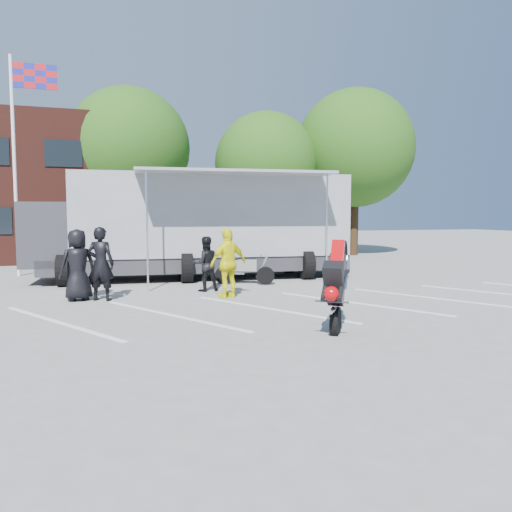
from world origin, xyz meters
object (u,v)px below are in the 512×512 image
transporter_truck (199,278)px  spectator_leather_a (78,265)px  tree_left (129,149)px  spectator_hivis (228,263)px  stunt_bike_rider (340,327)px  tree_right (355,149)px  spectator_leather_c (205,264)px  tree_mid (266,164)px  parked_motorcycle (245,284)px  spectator_leather_b (101,264)px  flagpole (21,138)px

transporter_truck → spectator_leather_a: (-3.99, -3.58, 0.95)m
tree_left → spectator_hivis: tree_left is taller
tree_left → stunt_bike_rider: size_ratio=4.37×
tree_right → spectator_leather_c: bearing=-136.2°
tree_mid → parked_motorcycle: bearing=-113.1°
tree_left → tree_mid: size_ratio=1.13×
tree_mid → spectator_leather_b: tree_mid is taller
tree_mid → transporter_truck: bearing=-124.3°
spectator_leather_b → spectator_leather_c: spectator_leather_b is taller
tree_mid → spectator_hivis: size_ratio=4.02×
spectator_leather_b → spectator_leather_c: (2.98, 0.73, -0.17)m
stunt_bike_rider → spectator_hivis: spectator_hivis is taller
flagpole → tree_mid: bearing=24.0°
tree_mid → tree_left: bearing=171.9°
spectator_leather_b → spectator_leather_a: bearing=8.1°
spectator_leather_a → spectator_leather_b: 0.61m
spectator_hivis → tree_mid: bearing=-132.9°
parked_motorcycle → tree_right: bearing=-21.3°
spectator_leather_c → spectator_hivis: 1.39m
tree_right → spectator_leather_a: 18.55m
parked_motorcycle → stunt_bike_rider: size_ratio=1.00×
tree_left → parked_motorcycle: bearing=-75.3°
parked_motorcycle → transporter_truck: bearing=51.6°
flagpole → stunt_bike_rider: flagpole is taller
flagpole → spectator_leather_c: (5.55, -5.74, -4.24)m
transporter_truck → spectator_leather_c: 3.16m
tree_mid → spectator_hivis: bearing=-113.9°
transporter_truck → spectator_leather_a: spectator_leather_a is taller
spectator_leather_b → transporter_truck: bearing=-107.3°
tree_right → tree_left: bearing=172.9°
parked_motorcycle → spectator_hivis: (-1.17, -2.32, 0.95)m
tree_left → parked_motorcycle: tree_left is taller
tree_left → tree_mid: (7.00, -1.00, -0.62)m
tree_left → stunt_bike_rider: bearing=-80.6°
flagpole → parked_motorcycle: bearing=-34.0°
parked_motorcycle → spectator_leather_a: spectator_leather_a is taller
spectator_leather_b → spectator_leather_c: bearing=-141.2°
transporter_truck → spectator_leather_b: (-3.40, -3.75, 0.98)m
parked_motorcycle → stunt_bike_rider: 6.52m
flagpole → parked_motorcycle: (7.07, -4.77, -5.05)m
spectator_leather_a → flagpole: bearing=-89.2°
spectator_leather_c → spectator_hivis: size_ratio=0.86×
tree_right → stunt_bike_rider: size_ratio=4.61×
parked_motorcycle → flagpole: bearing=79.4°
spectator_leather_a → parked_motorcycle: bearing=-179.9°
tree_mid → spectator_leather_c: bearing=-117.9°
stunt_bike_rider → tree_left: bearing=135.1°
flagpole → tree_left: size_ratio=0.93×
spectator_leather_c → stunt_bike_rider: bearing=102.2°
tree_mid → spectator_leather_b: size_ratio=3.91×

